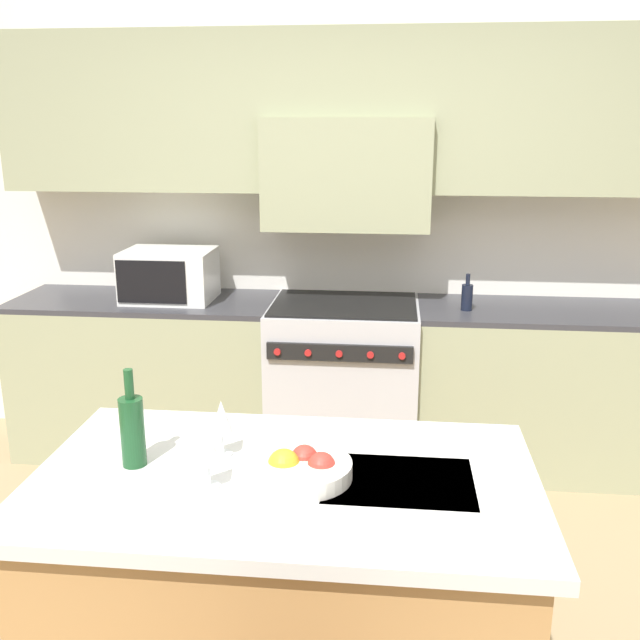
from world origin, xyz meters
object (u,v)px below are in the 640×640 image
wine_glass_far (222,418)px  fruit_bowl (302,468)px  range_stove (344,382)px  wine_glass_near (208,447)px  microwave (169,275)px  wine_bottle (132,429)px  oil_bottle_on_counter (467,296)px

wine_glass_far → fruit_bowl: (0.27, -0.12, -0.10)m
range_stove → wine_glass_near: (-0.24, -2.05, 0.56)m
range_stove → wine_glass_near: 2.14m
microwave → wine_glass_near: 2.20m
wine_glass_near → microwave: bearing=110.3°
wine_bottle → wine_glass_far: (0.25, 0.09, 0.01)m
wine_bottle → fruit_bowl: size_ratio=1.05×
microwave → wine_glass_far: microwave is taller
wine_bottle → fruit_bowl: bearing=-2.8°
range_stove → wine_bottle: wine_bottle is taller
wine_bottle → oil_bottle_on_counter: wine_bottle is taller
wine_glass_far → oil_bottle_on_counter: oil_bottle_on_counter is taller
range_stove → oil_bottle_on_counter: oil_bottle_on_counter is taller
fruit_bowl → range_stove: bearing=90.4°
microwave → fruit_bowl: (1.02, -1.98, -0.14)m
wine_glass_near → range_stove: bearing=83.2°
microwave → wine_bottle: size_ratio=1.61×
wine_bottle → oil_bottle_on_counter: size_ratio=1.54×
fruit_bowl → wine_glass_far: bearing=156.2°
microwave → wine_glass_far: (0.75, -1.86, -0.05)m
range_stove → wine_bottle: size_ratio=3.04×
wine_glass_far → fruit_bowl: size_ratio=0.62×
fruit_bowl → oil_bottle_on_counter: size_ratio=1.47×
wine_glass_far → oil_bottle_on_counter: (0.92, 1.80, -0.02)m
microwave → oil_bottle_on_counter: 1.68m
fruit_bowl → wine_bottle: bearing=177.2°
wine_glass_near → wine_bottle: bearing=157.0°
microwave → oil_bottle_on_counter: size_ratio=2.48×
microwave → oil_bottle_on_counter: bearing=-2.1°
wine_glass_near → oil_bottle_on_counter: 2.20m
wine_glass_far → wine_glass_near: bearing=-87.1°
microwave → wine_glass_near: bearing=-69.7°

